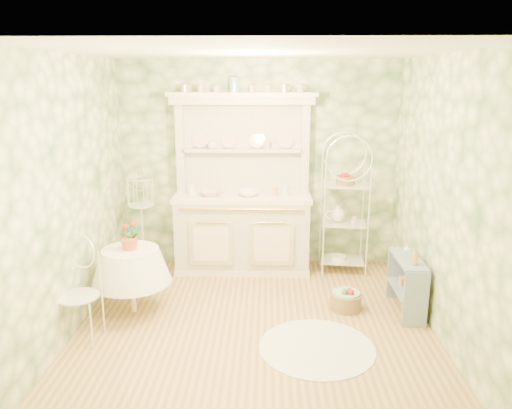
{
  "coord_description": "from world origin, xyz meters",
  "views": [
    {
      "loc": [
        0.12,
        -4.67,
        2.49
      ],
      "look_at": [
        0.0,
        0.5,
        1.15
      ],
      "focal_mm": 35.0,
      "sensor_mm": 36.0,
      "label": 1
    }
  ],
  "objects_px": {
    "cafe_chair": "(78,294)",
    "birdcage_stand": "(142,215)",
    "bakers_rack": "(344,206)",
    "floor_basket": "(346,301)",
    "side_shelf": "(407,284)",
    "kitchen_dresser": "(242,185)",
    "round_table": "(132,281)"
  },
  "relations": [
    {
      "from": "kitchen_dresser",
      "to": "birdcage_stand",
      "type": "distance_m",
      "value": 1.33
    },
    {
      "from": "kitchen_dresser",
      "to": "floor_basket",
      "type": "distance_m",
      "value": 1.95
    },
    {
      "from": "kitchen_dresser",
      "to": "birdcage_stand",
      "type": "bearing_deg",
      "value": -173.36
    },
    {
      "from": "birdcage_stand",
      "to": "floor_basket",
      "type": "xyz_separation_m",
      "value": [
        2.46,
        -0.99,
        -0.68
      ]
    },
    {
      "from": "bakers_rack",
      "to": "round_table",
      "type": "bearing_deg",
      "value": -146.83
    },
    {
      "from": "side_shelf",
      "to": "bakers_rack",
      "type": "bearing_deg",
      "value": 121.03
    },
    {
      "from": "kitchen_dresser",
      "to": "bakers_rack",
      "type": "xyz_separation_m",
      "value": [
        1.31,
        -0.01,
        -0.27
      ]
    },
    {
      "from": "bakers_rack",
      "to": "floor_basket",
      "type": "height_order",
      "value": "bakers_rack"
    },
    {
      "from": "round_table",
      "to": "birdcage_stand",
      "type": "distance_m",
      "value": 1.19
    },
    {
      "from": "kitchen_dresser",
      "to": "round_table",
      "type": "distance_m",
      "value": 1.86
    },
    {
      "from": "cafe_chair",
      "to": "bakers_rack",
      "type": "bearing_deg",
      "value": 57.16
    },
    {
      "from": "round_table",
      "to": "side_shelf",
      "type": "bearing_deg",
      "value": 1.22
    },
    {
      "from": "cafe_chair",
      "to": "floor_basket",
      "type": "xyz_separation_m",
      "value": [
        2.67,
        0.71,
        -0.38
      ]
    },
    {
      "from": "bakers_rack",
      "to": "cafe_chair",
      "type": "bearing_deg",
      "value": -140.3
    },
    {
      "from": "kitchen_dresser",
      "to": "floor_basket",
      "type": "relative_size",
      "value": 7.92
    },
    {
      "from": "kitchen_dresser",
      "to": "round_table",
      "type": "relative_size",
      "value": 3.29
    },
    {
      "from": "kitchen_dresser",
      "to": "floor_basket",
      "type": "height_order",
      "value": "kitchen_dresser"
    },
    {
      "from": "cafe_chair",
      "to": "birdcage_stand",
      "type": "height_order",
      "value": "birdcage_stand"
    },
    {
      "from": "floor_basket",
      "to": "bakers_rack",
      "type": "bearing_deg",
      "value": 84.0
    },
    {
      "from": "bakers_rack",
      "to": "birdcage_stand",
      "type": "bearing_deg",
      "value": -170.79
    },
    {
      "from": "bakers_rack",
      "to": "birdcage_stand",
      "type": "xyz_separation_m",
      "value": [
        -2.58,
        -0.13,
        -0.1
      ]
    },
    {
      "from": "side_shelf",
      "to": "floor_basket",
      "type": "xyz_separation_m",
      "value": [
        -0.64,
        0.05,
        -0.23
      ]
    },
    {
      "from": "cafe_chair",
      "to": "floor_basket",
      "type": "distance_m",
      "value": 2.79
    },
    {
      "from": "round_table",
      "to": "birdcage_stand",
      "type": "relative_size",
      "value": 0.45
    },
    {
      "from": "side_shelf",
      "to": "birdcage_stand",
      "type": "relative_size",
      "value": 0.49
    },
    {
      "from": "round_table",
      "to": "cafe_chair",
      "type": "height_order",
      "value": "cafe_chair"
    },
    {
      "from": "floor_basket",
      "to": "kitchen_dresser",
      "type": "bearing_deg",
      "value": 136.16
    },
    {
      "from": "side_shelf",
      "to": "cafe_chair",
      "type": "xyz_separation_m",
      "value": [
        -3.3,
        -0.67,
        0.15
      ]
    },
    {
      "from": "bakers_rack",
      "to": "floor_basket",
      "type": "relative_size",
      "value": 6.03
    },
    {
      "from": "round_table",
      "to": "floor_basket",
      "type": "height_order",
      "value": "round_table"
    },
    {
      "from": "bakers_rack",
      "to": "cafe_chair",
      "type": "height_order",
      "value": "bakers_rack"
    },
    {
      "from": "round_table",
      "to": "floor_basket",
      "type": "distance_m",
      "value": 2.33
    }
  ]
}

